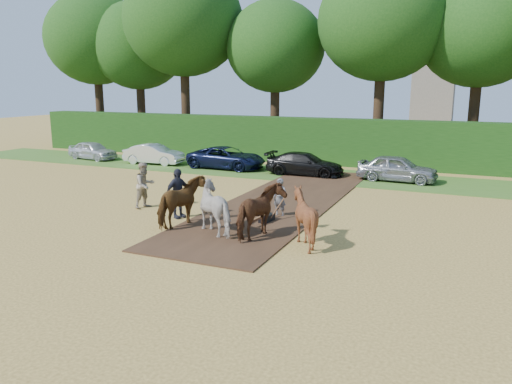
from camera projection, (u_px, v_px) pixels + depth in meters
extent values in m
plane|color=gold|center=(169.00, 242.00, 16.71)|extent=(120.00, 120.00, 0.00)
cube|color=#472D1C|center=(283.00, 201.00, 22.40)|extent=(4.50, 17.00, 0.05)
cube|color=#38601E|center=(301.00, 174.00, 29.26)|extent=(50.00, 5.00, 0.03)
cube|color=#14380F|center=(323.00, 141.00, 32.99)|extent=(46.00, 1.60, 3.00)
imported|color=#C5B49B|center=(145.00, 185.00, 21.15)|extent=(0.99, 1.13, 1.96)
imported|color=#242631|center=(178.00, 193.00, 19.50)|extent=(0.85, 1.25, 1.97)
imported|color=brown|center=(182.00, 203.00, 18.26)|extent=(1.26, 2.29, 1.84)
imported|color=beige|center=(220.00, 207.00, 17.58)|extent=(2.01, 1.78, 1.84)
imported|color=brown|center=(260.00, 212.00, 16.90)|extent=(1.26, 2.29, 1.84)
imported|color=brown|center=(304.00, 217.00, 16.22)|extent=(1.69, 1.85, 1.84)
cube|color=black|center=(267.00, 219.00, 19.00)|extent=(0.41, 0.82, 0.31)
cube|color=brown|center=(260.00, 218.00, 18.53)|extent=(0.24, 1.23, 0.09)
cylinder|color=brown|center=(269.00, 207.00, 19.44)|extent=(0.06, 0.89, 0.65)
cylinder|color=brown|center=(277.00, 208.00, 19.24)|extent=(0.29, 0.87, 0.65)
imported|color=gray|center=(280.00, 198.00, 19.76)|extent=(0.60, 0.44, 1.54)
imported|color=silver|center=(93.00, 150.00, 34.96)|extent=(3.93, 1.99, 1.28)
imported|color=silver|center=(154.00, 154.00, 32.88)|extent=(4.12, 1.66, 1.33)
imported|color=#111836|center=(227.00, 158.00, 31.12)|extent=(5.02, 2.46, 1.37)
imported|color=black|center=(305.00, 164.00, 28.88)|extent=(4.56, 1.91, 1.32)
imported|color=gray|center=(397.00, 168.00, 26.97)|extent=(4.33, 1.95, 1.44)
cylinder|color=#382616|center=(100.00, 111.00, 43.56)|extent=(0.70, 0.70, 5.85)
ellipsoid|color=#163F11|center=(96.00, 38.00, 42.28)|extent=(8.40, 8.40, 7.73)
cylinder|color=#382616|center=(142.00, 114.00, 42.49)|extent=(0.70, 0.70, 5.40)
ellipsoid|color=#163F11|center=(138.00, 46.00, 41.31)|extent=(7.80, 7.80, 7.18)
cylinder|color=#382616|center=(186.00, 109.00, 39.53)|extent=(0.70, 0.70, 6.53)
ellipsoid|color=#163F11|center=(183.00, 20.00, 38.12)|extent=(9.20, 9.20, 8.46)
cylinder|color=#382616|center=(275.00, 119.00, 38.29)|extent=(0.70, 0.70, 5.17)
ellipsoid|color=#163F11|center=(275.00, 46.00, 37.16)|extent=(7.40, 7.40, 6.81)
cylinder|color=#382616|center=(378.00, 116.00, 34.19)|extent=(0.70, 0.70, 6.08)
ellipsoid|color=#163F11|center=(383.00, 20.00, 32.87)|extent=(8.60, 8.60, 7.91)
cylinder|color=#382616|center=(473.00, 121.00, 33.24)|extent=(0.70, 0.70, 5.62)
ellipsoid|color=#163F11|center=(481.00, 29.00, 32.02)|extent=(8.00, 8.00, 7.36)
cube|color=slate|center=(433.00, 90.00, 63.53)|extent=(5.00, 5.00, 9.00)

